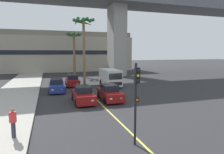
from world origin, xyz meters
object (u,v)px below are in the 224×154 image
at_px(car_queue_third, 57,86).
at_px(traffic_light_median_near, 136,93).
at_px(car_queue_fourth, 72,81).
at_px(palm_tree_near_median, 74,42).
at_px(palm_tree_mid_median, 84,32).
at_px(car_queue_front, 110,93).
at_px(car_queue_second, 83,95).
at_px(delivery_van, 110,77).
at_px(pedestrian_near_crosswalk, 13,122).

bearing_deg(car_queue_third, traffic_light_median_near, -78.38).
distance_m(car_queue_fourth, palm_tree_near_median, 14.58).
bearing_deg(car_queue_fourth, palm_tree_near_median, 81.18).
relative_size(car_queue_fourth, palm_tree_mid_median, 0.44).
height_order(car_queue_third, palm_tree_near_median, palm_tree_near_median).
distance_m(car_queue_front, traffic_light_median_near, 9.90).
xyz_separation_m(car_queue_second, delivery_van, (5.16, 7.89, 0.57)).
relative_size(traffic_light_median_near, pedestrian_near_crosswalk, 2.59).
xyz_separation_m(car_queue_second, palm_tree_near_median, (2.19, 22.91, 5.99)).
xyz_separation_m(car_queue_third, traffic_light_median_near, (3.20, -15.54, 1.99)).
relative_size(car_queue_fourth, palm_tree_near_median, 0.47).
bearing_deg(traffic_light_median_near, palm_tree_near_median, 87.99).
distance_m(car_queue_fourth, pedestrian_near_crosswalk, 17.44).
bearing_deg(car_queue_third, palm_tree_near_median, 75.58).
relative_size(car_queue_second, car_queue_third, 0.99).
distance_m(palm_tree_near_median, palm_tree_mid_median, 13.95).
bearing_deg(palm_tree_mid_median, car_queue_front, -84.19).
bearing_deg(delivery_van, car_queue_second, -123.18).
bearing_deg(car_queue_front, palm_tree_mid_median, 95.81).
bearing_deg(car_queue_third, palm_tree_mid_median, 36.97).
distance_m(car_queue_third, car_queue_fourth, 4.38).
xyz_separation_m(car_queue_front, car_queue_third, (-4.81, 5.97, 0.00)).
bearing_deg(car_queue_third, delivery_van, 14.17).
xyz_separation_m(car_queue_front, delivery_van, (2.50, 7.82, 0.57)).
bearing_deg(car_queue_front, traffic_light_median_near, -99.57).
height_order(car_queue_second, pedestrian_near_crosswalk, pedestrian_near_crosswalk).
distance_m(palm_tree_mid_median, pedestrian_near_crosswalk, 18.44).
xyz_separation_m(car_queue_front, car_queue_fourth, (-2.51, 9.70, 0.00)).
bearing_deg(palm_tree_mid_median, pedestrian_near_crosswalk, -112.86).
relative_size(car_queue_front, car_queue_second, 1.01).
bearing_deg(delivery_van, pedestrian_near_crosswalk, -124.33).
distance_m(car_queue_front, car_queue_second, 2.66).
bearing_deg(palm_tree_near_median, pedestrian_near_crosswalk, -103.46).
bearing_deg(car_queue_fourth, traffic_light_median_near, -87.33).
bearing_deg(pedestrian_near_crosswalk, traffic_light_median_near, -23.32).
xyz_separation_m(car_queue_second, car_queue_third, (-2.14, 6.05, 0.00)).
bearing_deg(car_queue_front, pedestrian_near_crosswalk, -137.45).
distance_m(car_queue_second, car_queue_fourth, 9.77).
bearing_deg(traffic_light_median_near, car_queue_third, 101.62).
bearing_deg(car_queue_front, car_queue_third, 128.84).
height_order(car_queue_second, palm_tree_near_median, palm_tree_near_median).
relative_size(car_queue_fourth, traffic_light_median_near, 0.98).
height_order(car_queue_front, traffic_light_median_near, traffic_light_median_near).
distance_m(car_queue_front, car_queue_third, 7.67).
distance_m(delivery_van, palm_tree_near_median, 16.24).
distance_m(delivery_van, traffic_light_median_near, 17.92).
relative_size(delivery_van, palm_tree_near_median, 0.61).
xyz_separation_m(car_queue_fourth, delivery_van, (5.01, -1.88, 0.57)).
distance_m(car_queue_third, traffic_light_median_near, 15.99).
xyz_separation_m(delivery_van, pedestrian_near_crosswalk, (-10.11, -14.80, -0.29)).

